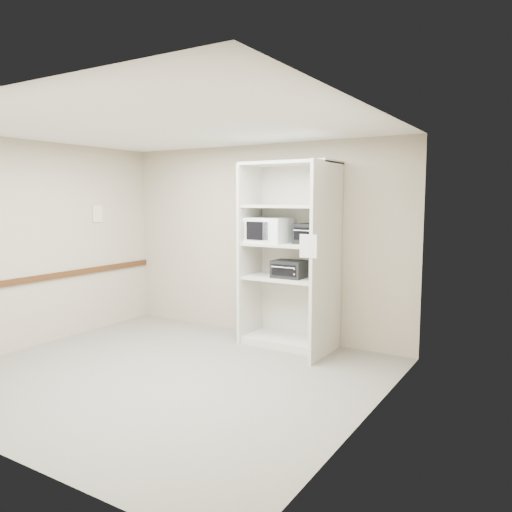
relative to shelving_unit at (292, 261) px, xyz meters
The scene contains 12 objects.
floor 2.15m from the shelving_unit, 111.36° to the right, with size 4.50×4.00×0.01m, color #646055.
ceiling 2.41m from the shelving_unit, 111.36° to the right, with size 4.50×4.00×0.01m, color white.
wall_back 0.76m from the shelving_unit, 155.96° to the left, with size 4.50×0.02×2.70m, color tan.
wall_left 3.38m from the shelving_unit, 149.71° to the right, with size 0.02×4.00×2.70m, color tan.
wall_right 2.34m from the shelving_unit, 47.07° to the right, with size 0.02×4.00×2.70m, color tan.
shelving_unit is the anchor object (origin of this frame).
microwave 0.53m from the shelving_unit, behind, with size 0.55×0.41×0.33m, color white.
toaster_oven_upper 0.47m from the shelving_unit, ahead, with size 0.45×0.34×0.26m, color black.
toaster_oven_lower 0.11m from the shelving_unit, 115.91° to the right, with size 0.41×0.31×0.23m, color black.
paper_sign 0.86m from the shelving_unit, 50.24° to the right, with size 0.21×0.01×0.27m, color white.
chair_rail 3.37m from the shelving_unit, 149.52° to the right, with size 0.04×3.98×0.08m, color #3D210E.
wall_poster 3.04m from the shelving_unit, 166.92° to the right, with size 0.01×0.18×0.25m, color white.
Camera 1 is at (3.64, -4.06, 1.94)m, focal length 35.00 mm.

